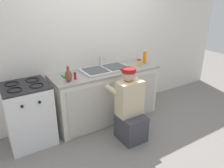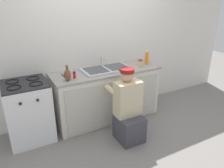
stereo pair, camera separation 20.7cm
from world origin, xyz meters
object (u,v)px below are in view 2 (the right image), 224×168
at_px(vase_decorative, 67,75).
at_px(condiment_jar, 140,63).
at_px(cell_phone, 65,75).
at_px(soap_bottle_orange, 147,58).
at_px(stove_range, 29,111).
at_px(spice_bottle_red, 74,75).
at_px(sink_double_basin, 106,69).
at_px(plumber_person, 128,111).

bearing_deg(vase_decorative, condiment_jar, 1.73).
distance_m(cell_phone, condiment_jar, 1.30).
height_order(vase_decorative, soap_bottle_orange, soap_bottle_orange).
bearing_deg(cell_phone, stove_range, -173.84).
bearing_deg(vase_decorative, spice_bottle_red, 20.16).
relative_size(sink_double_basin, soap_bottle_orange, 3.20).
height_order(soap_bottle_orange, condiment_jar, soap_bottle_orange).
height_order(sink_double_basin, condiment_jar, sink_double_basin).
bearing_deg(stove_range, spice_bottle_red, -9.92).
bearing_deg(soap_bottle_orange, cell_phone, 175.77).
relative_size(plumber_person, cell_phone, 7.89).
relative_size(plumber_person, vase_decorative, 4.80).
relative_size(sink_double_basin, cell_phone, 5.71).
bearing_deg(plumber_person, condiment_jar, 44.21).
bearing_deg(soap_bottle_orange, vase_decorative, -175.37).
height_order(soap_bottle_orange, spice_bottle_red, soap_bottle_orange).
distance_m(sink_double_basin, soap_bottle_orange, 0.79).
height_order(vase_decorative, spice_bottle_red, vase_decorative).
height_order(plumber_person, condiment_jar, plumber_person).
bearing_deg(condiment_jar, plumber_person, -135.79).
relative_size(plumber_person, soap_bottle_orange, 4.42).
xyz_separation_m(condiment_jar, spice_bottle_red, (-1.19, 0.00, -0.01)).
height_order(stove_range, condiment_jar, condiment_jar).
xyz_separation_m(soap_bottle_orange, spice_bottle_red, (-1.38, -0.08, -0.06)).
relative_size(cell_phone, spice_bottle_red, 1.33).
bearing_deg(sink_double_basin, condiment_jar, -12.09).
height_order(sink_double_basin, stove_range, sink_double_basin).
height_order(cell_phone, condiment_jar, condiment_jar).
distance_m(stove_range, condiment_jar, 1.95).
bearing_deg(sink_double_basin, stove_range, -179.90).
xyz_separation_m(plumber_person, spice_bottle_red, (-0.59, 0.58, 0.48)).
bearing_deg(cell_phone, vase_decorative, -95.50).
height_order(vase_decorative, cell_phone, vase_decorative).
xyz_separation_m(plumber_person, soap_bottle_orange, (0.79, 0.66, 0.54)).
relative_size(sink_double_basin, vase_decorative, 3.48).
bearing_deg(stove_range, vase_decorative, -15.83).
relative_size(vase_decorative, spice_bottle_red, 2.19).
distance_m(sink_double_basin, stove_range, 1.37).
relative_size(stove_range, spice_bottle_red, 8.77).
height_order(plumber_person, spice_bottle_red, plumber_person).
height_order(sink_double_basin, spice_bottle_red, sink_double_basin).
bearing_deg(condiment_jar, sink_double_basin, 167.91).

